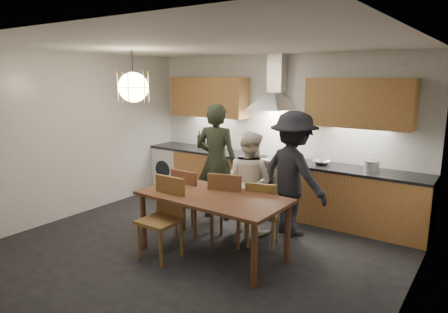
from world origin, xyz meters
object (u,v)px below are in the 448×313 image
Objects in this scene: person_left at (217,162)px; mixing_bowl at (321,163)px; chair_back_left at (189,198)px; chair_front at (165,212)px; person_right at (293,174)px; wine_bottles at (211,141)px; person_mid at (250,182)px; stock_pot at (372,166)px; dining_table at (213,202)px.

person_left is 6.96× the size of mixing_bowl.
chair_front is (0.16, -0.67, 0.02)m from chair_back_left.
person_right is (1.16, 0.91, 0.33)m from chair_back_left.
wine_bottles is (-2.07, 0.83, 0.16)m from person_right.
chair_back_left is at bearing 55.45° from person_mid.
person_mid is at bearing -130.54° from chair_back_left.
stock_pot is at bearing -139.27° from person_mid.
person_mid is at bearing 41.81° from person_right.
person_mid is (0.70, -0.15, -0.18)m from person_left.
chair_front is 2.67m from wine_bottles.
mixing_bowl is (0.12, 0.75, 0.04)m from person_right.
chair_front is 3.84× the size of mixing_bowl.
mixing_bowl is 0.42× the size of wine_bottles.
dining_table is 1.28× the size of person_mid.
person_right is (1.00, 1.58, 0.31)m from chair_front.
chair_front is 3.02m from stock_pot.
chair_back_left is 1.51m from person_right.
wine_bottles is (-2.19, 0.07, 0.12)m from mixing_bowl.
wine_bottles reaches higher than mixing_bowl.
person_right reaches higher than chair_back_left.
person_left is 8.82× the size of stock_pot.
stock_pot is at bearing 55.74° from dining_table.
person_mid is 0.64m from person_right.
mixing_bowl is (0.70, 0.99, 0.19)m from person_mid.
wine_bottles is (-1.49, 1.06, 0.31)m from person_mid.
wine_bottles is at bearing -62.87° from person_left.
chair_back_left is at bearing -140.87° from stock_pot.
person_mid reaches higher than stock_pot.
chair_front is at bearing 77.22° from person_right.
wine_bottles is at bearing -61.77° from chair_back_left.
person_mid is 5.62× the size of mixing_bowl.
chair_front is at bearing -66.03° from wine_bottles.
chair_back_left is at bearing -127.70° from mixing_bowl.
person_mid is 1.77m from stock_pot.
chair_front is 1.89m from person_right.
dining_table is at bearing 99.81° from person_mid.
mixing_bowl is 0.76m from stock_pot.
stock_pot reaches higher than dining_table.
person_mid reaches higher than chair_front.
person_right is at bearing 57.33° from chair_front.
person_right is 8.54× the size of stock_pot.
chair_front is 1.42m from person_mid.
person_right is (1.27, 0.09, -0.03)m from person_left.
chair_back_left is 0.66× the size of person_mid.
stock_pot is (2.15, 0.84, 0.05)m from person_left.
chair_back_left is 2.02m from wine_bottles.
person_left is 2.96× the size of wine_bottles.
stock_pot reaches higher than chair_back_left.
person_mid is at bearing -125.21° from mixing_bowl.
person_right reaches higher than wine_bottles.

